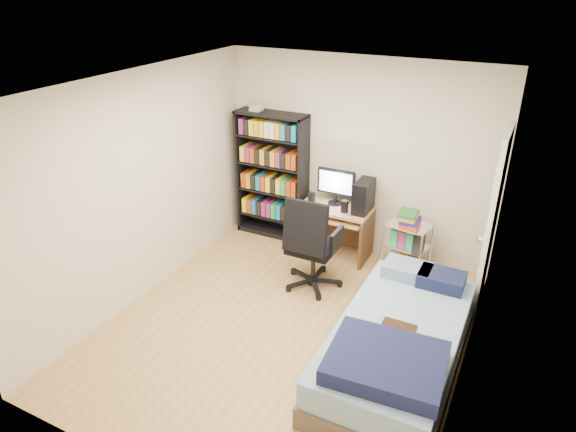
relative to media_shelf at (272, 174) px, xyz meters
The scene contains 7 objects.
room 2.19m from the media_shelf, 58.25° to the right, with size 3.58×4.08×2.58m.
media_shelf is the anchor object (origin of this frame).
computer_desk 1.13m from the media_shelf, ahead, with size 0.90×0.52×1.14m.
office_chair 1.55m from the media_shelf, 43.76° to the right, with size 0.69×0.69×1.16m.
wire_cart 2.00m from the media_shelf, ahead, with size 0.55×0.44×0.81m.
bed 3.09m from the media_shelf, 39.53° to the right, with size 1.08×2.16×0.62m.
door 2.91m from the media_shelf, ahead, with size 0.12×0.80×2.00m.
Camera 1 is at (1.98, -3.86, 3.38)m, focal length 32.00 mm.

